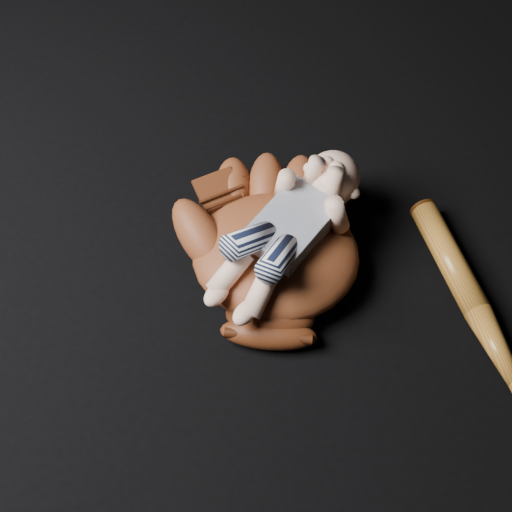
# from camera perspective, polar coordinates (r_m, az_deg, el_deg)

# --- Properties ---
(baseball_glove) EXTENTS (0.47, 0.51, 0.13)m
(baseball_glove) POSITION_cam_1_polar(r_m,az_deg,el_deg) (1.35, 1.45, 0.41)
(baseball_glove) COLOR #632B15
(baseball_glove) RESTS_ON ground
(newborn_baby) EXTENTS (0.24, 0.39, 0.15)m
(newborn_baby) POSITION_cam_1_polar(r_m,az_deg,el_deg) (1.30, 1.93, 1.78)
(newborn_baby) COLOR beige
(newborn_baby) RESTS_ON baseball_glove
(baseball_bat) EXTENTS (0.38, 0.42, 0.05)m
(baseball_bat) POSITION_cam_1_polar(r_m,az_deg,el_deg) (1.37, 16.35, -4.93)
(baseball_bat) COLOR #A0601F
(baseball_bat) RESTS_ON ground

